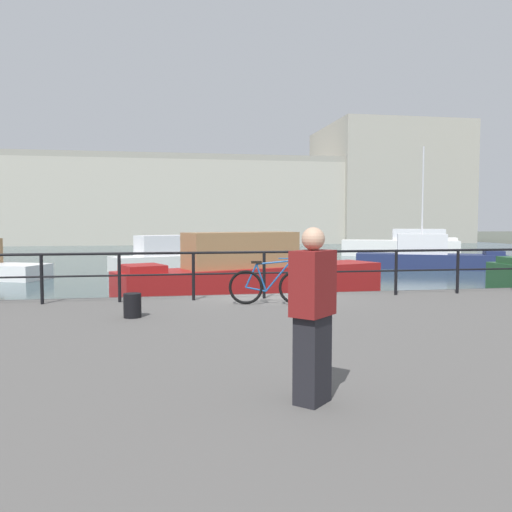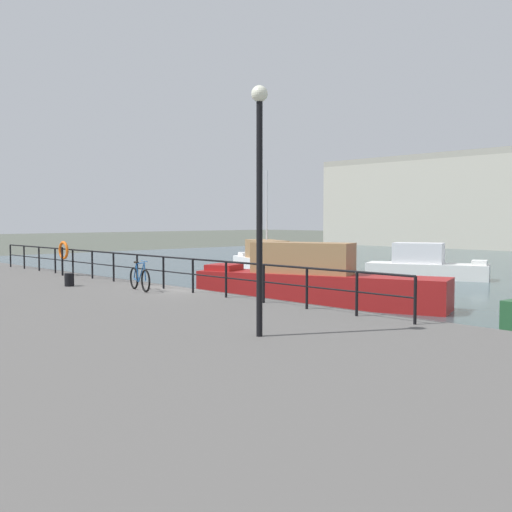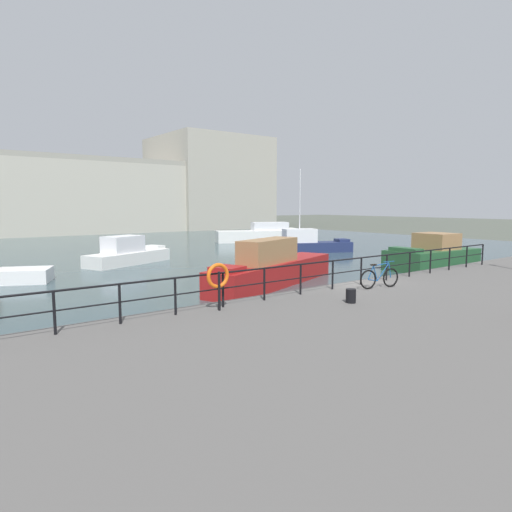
{
  "view_description": "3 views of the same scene",
  "coord_description": "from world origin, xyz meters",
  "px_view_note": "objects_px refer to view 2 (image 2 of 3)",
  "views": [
    {
      "loc": [
        -2.46,
        -12.44,
        2.82
      ],
      "look_at": [
        0.56,
        4.69,
        1.67
      ],
      "focal_mm": 37.16,
      "sensor_mm": 36.0,
      "label": 1
    },
    {
      "loc": [
        16.82,
        -12.51,
        3.38
      ],
      "look_at": [
        0.56,
        2.69,
        2.04
      ],
      "focal_mm": 43.89,
      "sensor_mm": 36.0,
      "label": 2
    },
    {
      "loc": [
        -13.8,
        -11.93,
        4.16
      ],
      "look_at": [
        -1.53,
        4.26,
        1.82
      ],
      "focal_mm": 31.42,
      "sensor_mm": 36.0,
      "label": 3
    }
  ],
  "objects_px": {
    "moored_blue_motorboat": "(314,282)",
    "quay_lamp_post": "(259,178)",
    "parked_bicycle": "(140,279)",
    "moored_cabin_cruiser": "(267,259)",
    "life_ring_stand": "(63,251)",
    "mooring_bollard": "(69,280)",
    "moored_harbor_tender": "(425,265)"
  },
  "relations": [
    {
      "from": "moored_blue_motorboat",
      "to": "quay_lamp_post",
      "type": "distance_m",
      "value": 12.75
    },
    {
      "from": "parked_bicycle",
      "to": "quay_lamp_post",
      "type": "height_order",
      "value": "quay_lamp_post"
    },
    {
      "from": "moored_cabin_cruiser",
      "to": "quay_lamp_post",
      "type": "bearing_deg",
      "value": 160.09
    },
    {
      "from": "parked_bicycle",
      "to": "life_ring_stand",
      "type": "height_order",
      "value": "life_ring_stand"
    },
    {
      "from": "moored_blue_motorboat",
      "to": "mooring_bollard",
      "type": "xyz_separation_m",
      "value": [
        -3.65,
        -8.38,
        0.4
      ]
    },
    {
      "from": "moored_blue_motorboat",
      "to": "moored_harbor_tender",
      "type": "bearing_deg",
      "value": -98.18
    },
    {
      "from": "mooring_bollard",
      "to": "life_ring_stand",
      "type": "height_order",
      "value": "life_ring_stand"
    },
    {
      "from": "moored_harbor_tender",
      "to": "moored_cabin_cruiser",
      "type": "distance_m",
      "value": 10.53
    },
    {
      "from": "moored_blue_motorboat",
      "to": "parked_bicycle",
      "type": "distance_m",
      "value": 7.42
    },
    {
      "from": "moored_cabin_cruiser",
      "to": "life_ring_stand",
      "type": "height_order",
      "value": "moored_cabin_cruiser"
    },
    {
      "from": "quay_lamp_post",
      "to": "parked_bicycle",
      "type": "bearing_deg",
      "value": 162.94
    },
    {
      "from": "moored_harbor_tender",
      "to": "parked_bicycle",
      "type": "relative_size",
      "value": 3.91
    },
    {
      "from": "life_ring_stand",
      "to": "moored_harbor_tender",
      "type": "bearing_deg",
      "value": 76.31
    },
    {
      "from": "moored_cabin_cruiser",
      "to": "life_ring_stand",
      "type": "distance_m",
      "value": 17.8
    },
    {
      "from": "moored_blue_motorboat",
      "to": "mooring_bollard",
      "type": "distance_m",
      "value": 9.15
    },
    {
      "from": "moored_harbor_tender",
      "to": "mooring_bollard",
      "type": "bearing_deg",
      "value": -116.58
    },
    {
      "from": "moored_blue_motorboat",
      "to": "life_ring_stand",
      "type": "height_order",
      "value": "life_ring_stand"
    },
    {
      "from": "moored_harbor_tender",
      "to": "moored_cabin_cruiser",
      "type": "bearing_deg",
      "value": 168.81
    },
    {
      "from": "moored_cabin_cruiser",
      "to": "moored_blue_motorboat",
      "type": "height_order",
      "value": "moored_cabin_cruiser"
    },
    {
      "from": "moored_cabin_cruiser",
      "to": "parked_bicycle",
      "type": "bearing_deg",
      "value": 149.38
    },
    {
      "from": "life_ring_stand",
      "to": "quay_lamp_post",
      "type": "xyz_separation_m",
      "value": [
        14.9,
        -3.19,
        2.11
      ]
    },
    {
      "from": "moored_cabin_cruiser",
      "to": "mooring_bollard",
      "type": "height_order",
      "value": "moored_cabin_cruiser"
    },
    {
      "from": "parked_bicycle",
      "to": "quay_lamp_post",
      "type": "distance_m",
      "value": 9.04
    },
    {
      "from": "moored_blue_motorboat",
      "to": "quay_lamp_post",
      "type": "xyz_separation_m",
      "value": [
        7.37,
        -9.88,
        3.26
      ]
    },
    {
      "from": "moored_cabin_cruiser",
      "to": "parked_bicycle",
      "type": "xyz_separation_m",
      "value": [
        12.21,
        -17.51,
        0.7
      ]
    },
    {
      "from": "moored_harbor_tender",
      "to": "moored_blue_motorboat",
      "type": "relative_size",
      "value": 0.68
    },
    {
      "from": "moored_harbor_tender",
      "to": "life_ring_stand",
      "type": "bearing_deg",
      "value": -128.04
    },
    {
      "from": "life_ring_stand",
      "to": "quay_lamp_post",
      "type": "bearing_deg",
      "value": -12.07
    },
    {
      "from": "quay_lamp_post",
      "to": "life_ring_stand",
      "type": "bearing_deg",
      "value": 167.93
    },
    {
      "from": "moored_blue_motorboat",
      "to": "parked_bicycle",
      "type": "relative_size",
      "value": 5.72
    },
    {
      "from": "moored_harbor_tender",
      "to": "moored_blue_motorboat",
      "type": "xyz_separation_m",
      "value": [
        2.83,
        -12.56,
        0.14
      ]
    },
    {
      "from": "moored_blue_motorboat",
      "to": "parked_bicycle",
      "type": "xyz_separation_m",
      "value": [
        -0.88,
        -7.34,
        0.57
      ]
    }
  ]
}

